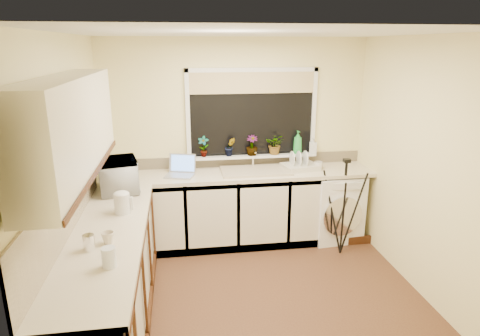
% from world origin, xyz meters
% --- Properties ---
extents(floor, '(3.20, 3.20, 0.00)m').
position_xyz_m(floor, '(0.00, 0.00, 0.00)').
color(floor, brown).
rests_on(floor, ground).
extents(ceiling, '(3.20, 3.20, 0.00)m').
position_xyz_m(ceiling, '(0.00, 0.00, 2.45)').
color(ceiling, white).
rests_on(ceiling, ground).
extents(wall_back, '(3.20, 0.00, 3.20)m').
position_xyz_m(wall_back, '(0.00, 1.50, 1.23)').
color(wall_back, '#FAECA6').
rests_on(wall_back, ground).
extents(wall_front, '(3.20, 0.00, 3.20)m').
position_xyz_m(wall_front, '(0.00, -1.50, 1.23)').
color(wall_front, '#FAECA6').
rests_on(wall_front, ground).
extents(wall_left, '(0.00, 3.00, 3.00)m').
position_xyz_m(wall_left, '(-1.60, 0.00, 1.23)').
color(wall_left, '#FAECA6').
rests_on(wall_left, ground).
extents(wall_right, '(0.00, 3.00, 3.00)m').
position_xyz_m(wall_right, '(1.60, 0.00, 1.23)').
color(wall_right, '#FAECA6').
rests_on(wall_right, ground).
extents(base_cabinet_back, '(2.55, 0.60, 0.86)m').
position_xyz_m(base_cabinet_back, '(-0.33, 1.20, 0.43)').
color(base_cabinet_back, silver).
rests_on(base_cabinet_back, floor).
extents(base_cabinet_left, '(0.54, 2.40, 0.86)m').
position_xyz_m(base_cabinet_left, '(-1.30, -0.30, 0.43)').
color(base_cabinet_left, silver).
rests_on(base_cabinet_left, floor).
extents(worktop_back, '(3.20, 0.60, 0.04)m').
position_xyz_m(worktop_back, '(0.00, 1.20, 0.88)').
color(worktop_back, beige).
rests_on(worktop_back, base_cabinet_back).
extents(worktop_left, '(0.60, 2.40, 0.04)m').
position_xyz_m(worktop_left, '(-1.30, -0.30, 0.88)').
color(worktop_left, beige).
rests_on(worktop_left, base_cabinet_left).
extents(upper_cabinet, '(0.28, 1.90, 0.70)m').
position_xyz_m(upper_cabinet, '(-1.44, -0.45, 1.80)').
color(upper_cabinet, silver).
rests_on(upper_cabinet, wall_left).
extents(splashback_left, '(0.02, 2.40, 0.45)m').
position_xyz_m(splashback_left, '(-1.59, -0.30, 1.12)').
color(splashback_left, beige).
rests_on(splashback_left, wall_left).
extents(splashback_back, '(3.20, 0.02, 0.14)m').
position_xyz_m(splashback_back, '(0.00, 1.49, 0.97)').
color(splashback_back, beige).
rests_on(splashback_back, wall_back).
extents(window_glass, '(1.50, 0.02, 1.00)m').
position_xyz_m(window_glass, '(0.20, 1.49, 1.55)').
color(window_glass, black).
rests_on(window_glass, wall_back).
extents(window_blind, '(1.50, 0.02, 0.25)m').
position_xyz_m(window_blind, '(0.20, 1.46, 1.92)').
color(window_blind, tan).
rests_on(window_blind, wall_back).
extents(windowsill, '(1.60, 0.14, 0.03)m').
position_xyz_m(windowsill, '(0.20, 1.43, 1.04)').
color(windowsill, white).
rests_on(windowsill, wall_back).
extents(sink, '(0.82, 0.46, 0.03)m').
position_xyz_m(sink, '(0.20, 1.20, 0.91)').
color(sink, tan).
rests_on(sink, worktop_back).
extents(faucet, '(0.03, 0.03, 0.24)m').
position_xyz_m(faucet, '(0.20, 1.38, 1.02)').
color(faucet, silver).
rests_on(faucet, worktop_back).
extents(washing_machine, '(0.64, 0.62, 0.84)m').
position_xyz_m(washing_machine, '(1.19, 1.18, 0.42)').
color(washing_machine, white).
rests_on(washing_machine, floor).
extents(laptop, '(0.38, 0.36, 0.23)m').
position_xyz_m(laptop, '(-0.68, 1.21, 0.96)').
color(laptop, '#A1A1A9').
rests_on(laptop, worktop_back).
extents(kettle, '(0.14, 0.14, 0.18)m').
position_xyz_m(kettle, '(-1.22, 0.12, 0.99)').
color(kettle, silver).
rests_on(kettle, worktop_left).
extents(dish_rack, '(0.46, 0.38, 0.06)m').
position_xyz_m(dish_rack, '(0.76, 1.23, 0.93)').
color(dish_rack, beige).
rests_on(dish_rack, worktop_back).
extents(tripod, '(0.64, 0.64, 1.15)m').
position_xyz_m(tripod, '(1.14, 0.73, 0.57)').
color(tripod, black).
rests_on(tripod, floor).
extents(glass_jug, '(0.10, 0.10, 0.14)m').
position_xyz_m(glass_jug, '(-1.19, -0.83, 0.97)').
color(glass_jug, silver).
rests_on(glass_jug, worktop_left).
extents(steel_jar, '(0.09, 0.09, 0.12)m').
position_xyz_m(steel_jar, '(-1.38, -0.56, 0.96)').
color(steel_jar, white).
rests_on(steel_jar, worktop_left).
extents(microwave, '(0.49, 0.63, 0.31)m').
position_xyz_m(microwave, '(-1.33, 0.79, 1.06)').
color(microwave, white).
rests_on(microwave, worktop_left).
extents(plant_a, '(0.15, 0.12, 0.25)m').
position_xyz_m(plant_a, '(-0.40, 1.43, 1.18)').
color(plant_a, '#999999').
rests_on(plant_a, windowsill).
extents(plant_b, '(0.13, 0.11, 0.23)m').
position_xyz_m(plant_b, '(-0.08, 1.42, 1.16)').
color(plant_b, '#999999').
rests_on(plant_b, windowsill).
extents(plant_c, '(0.15, 0.15, 0.25)m').
position_xyz_m(plant_c, '(0.19, 1.41, 1.17)').
color(plant_c, '#999999').
rests_on(plant_c, windowsill).
extents(plant_d, '(0.28, 0.26, 0.25)m').
position_xyz_m(plant_d, '(0.49, 1.42, 1.18)').
color(plant_d, '#999999').
rests_on(plant_d, windowsill).
extents(soap_bottle_green, '(0.13, 0.13, 0.29)m').
position_xyz_m(soap_bottle_green, '(0.77, 1.42, 1.19)').
color(soap_bottle_green, green).
rests_on(soap_bottle_green, windowsill).
extents(soap_bottle_clear, '(0.11, 0.11, 0.20)m').
position_xyz_m(soap_bottle_clear, '(0.97, 1.41, 1.15)').
color(soap_bottle_clear, '#999999').
rests_on(soap_bottle_clear, windowsill).
extents(cup_back, '(0.12, 0.12, 0.09)m').
position_xyz_m(cup_back, '(0.98, 1.21, 0.94)').
color(cup_back, beige).
rests_on(cup_back, worktop_back).
extents(cup_left, '(0.10, 0.10, 0.09)m').
position_xyz_m(cup_left, '(-1.26, -0.47, 0.95)').
color(cup_left, beige).
rests_on(cup_left, worktop_left).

